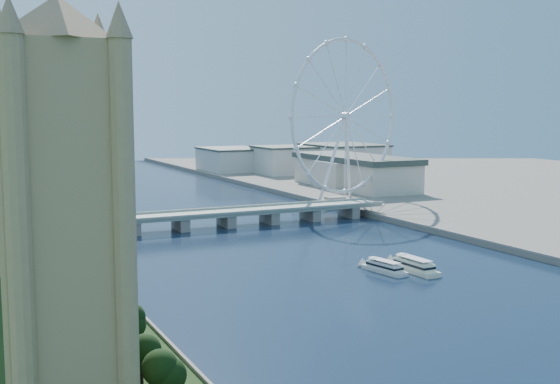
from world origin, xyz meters
TOP-DOWN VIEW (x-y plane):
  - tree_row at (-113.00, 50.00)m, footprint 8.41×168.41m
  - victoria_tower at (-135.00, 55.00)m, footprint 28.16×28.16m
  - parliament_range at (-128.00, 170.00)m, footprint 24.00×200.00m
  - big_ben at (-128.00, 278.00)m, footprint 20.02×20.02m
  - westminster_bridge at (0.00, 300.00)m, footprint 220.00×22.00m
  - london_eye at (119.98, 355.08)m, footprint 113.60×39.12m
  - county_hall at (175.00, 430.00)m, footprint 54.00×144.00m
  - city_skyline at (39.22, 560.08)m, footprint 505.00×280.00m
  - tour_boat_near at (19.10, 152.10)m, footprint 11.42×27.97m
  - tour_boat_far at (31.81, 147.10)m, footprint 9.59×31.87m

SIDE VIEW (x-z plane):
  - county_hall at x=175.00m, z-range -17.50..17.50m
  - tour_boat_near at x=19.10m, z-range -2.99..2.99m
  - tour_boat_far at x=31.81m, z-range -3.49..3.49m
  - westminster_bridge at x=0.00m, z-range 1.88..11.38m
  - tree_row at x=-113.00m, z-range -1.21..18.54m
  - city_skyline at x=39.22m, z-range 0.96..32.96m
  - parliament_range at x=-128.00m, z-range -16.52..53.48m
  - victoria_tower at x=-135.00m, z-range -1.51..110.49m
  - big_ben at x=-128.00m, z-range 11.57..121.57m
  - london_eye at x=119.98m, z-range 5.37..129.67m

